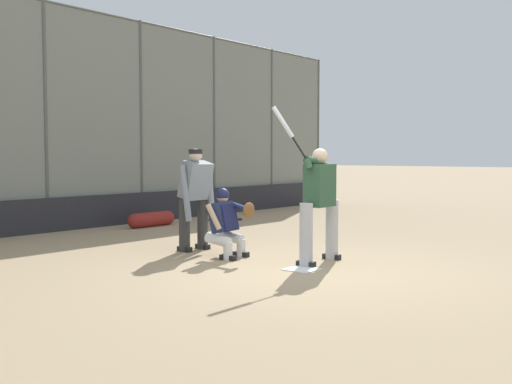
% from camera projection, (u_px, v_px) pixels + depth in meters
% --- Properties ---
extents(ground_plane, '(160.00, 160.00, 0.00)m').
position_uv_depth(ground_plane, '(302.00, 270.00, 8.43)').
color(ground_plane, tan).
extents(home_plate_marker, '(0.43, 0.43, 0.01)m').
position_uv_depth(home_plate_marker, '(302.00, 269.00, 8.43)').
color(home_plate_marker, white).
rests_on(home_plate_marker, ground_plane).
extents(backstop_fence, '(20.38, 0.08, 4.85)m').
position_uv_depth(backstop_fence, '(45.00, 112.00, 12.52)').
color(backstop_fence, '#515651').
rests_on(backstop_fence, ground_plane).
extents(padding_wall, '(19.90, 0.18, 0.71)m').
position_uv_depth(padding_wall, '(50.00, 215.00, 12.59)').
color(padding_wall, '#28282D').
rests_on(padding_wall, ground_plane).
extents(batter_at_plate, '(1.13, 0.62, 2.33)m').
position_uv_depth(batter_at_plate, '(319.00, 200.00, 8.91)').
color(batter_at_plate, '#B7B7BC').
rests_on(batter_at_plate, ground_plane).
extents(catcher_behind_plate, '(0.61, 0.72, 1.10)m').
position_uv_depth(catcher_behind_plate, '(227.00, 222.00, 9.39)').
color(catcher_behind_plate, silver).
rests_on(catcher_behind_plate, ground_plane).
extents(umpire_home, '(0.70, 0.45, 1.72)m').
position_uv_depth(umpire_home, '(195.00, 196.00, 10.09)').
color(umpire_home, '#333333').
rests_on(umpire_home, ground_plane).
extents(spare_bat_by_padding, '(0.73, 0.57, 0.07)m').
position_uv_depth(spare_bat_by_padding, '(229.00, 219.00, 14.77)').
color(spare_bat_by_padding, black).
rests_on(spare_bat_by_padding, ground_plane).
extents(equipment_bag_dugout_side, '(1.29, 0.33, 0.33)m').
position_uv_depth(equipment_bag_dugout_side, '(151.00, 219.00, 13.57)').
color(equipment_bag_dugout_side, maroon).
rests_on(equipment_bag_dugout_side, ground_plane).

